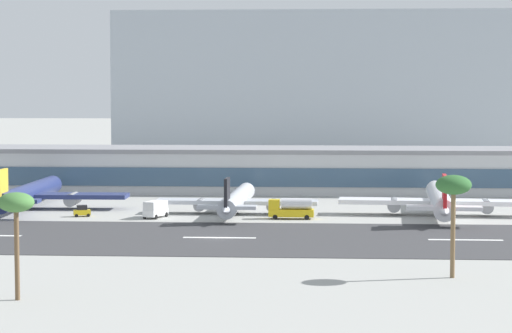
# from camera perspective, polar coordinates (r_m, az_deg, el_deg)

# --- Properties ---
(ground_plane) EXTENTS (1400.00, 1400.00, 0.00)m
(ground_plane) POSITION_cam_1_polar(r_m,az_deg,el_deg) (169.56, -2.27, -3.99)
(ground_plane) COLOR #9E9E99
(runway_strip) EXTENTS (800.00, 38.70, 0.08)m
(runway_strip) POSITION_cam_1_polar(r_m,az_deg,el_deg) (169.96, -2.25, -3.96)
(runway_strip) COLOR #38383A
(runway_strip) RESTS_ON ground_plane
(runway_centreline_dash_4) EXTENTS (12.00, 1.20, 0.01)m
(runway_centreline_dash_4) POSITION_cam_1_polar(r_m,az_deg,el_deg) (169.89, -2.03, -3.94)
(runway_centreline_dash_4) COLOR white
(runway_centreline_dash_4) RESTS_ON runway_strip
(runway_centreline_dash_5) EXTENTS (12.00, 1.20, 0.01)m
(runway_centreline_dash_5) POSITION_cam_1_polar(r_m,az_deg,el_deg) (170.70, 11.48, -3.99)
(runway_centreline_dash_5) COLOR white
(runway_centreline_dash_5) RESTS_ON runway_strip
(terminal_building) EXTENTS (144.06, 21.23, 10.55)m
(terminal_building) POSITION_cam_1_polar(r_m,az_deg,el_deg) (246.49, -0.24, -0.17)
(terminal_building) COLOR #B7BABC
(terminal_building) RESTS_ON ground_plane
(distant_hotel_block) EXTENTS (144.62, 26.30, 49.94)m
(distant_hotel_block) POSITION_cam_1_polar(r_m,az_deg,el_deg) (345.57, 4.29, 4.36)
(distant_hotel_block) COLOR #A8B2BC
(distant_hotel_block) RESTS_ON ground_plane
(airliner_gold_tail_gate_0) EXTENTS (41.00, 45.45, 9.49)m
(airliner_gold_tail_gate_0) POSITION_cam_1_polar(r_m,az_deg,el_deg) (215.39, -12.53, -1.52)
(airliner_gold_tail_gate_0) COLOR navy
(airliner_gold_tail_gate_0) RESTS_ON ground_plane
(airliner_black_tail_gate_1) EXTENTS (31.87, 40.20, 8.39)m
(airliner_black_tail_gate_1) POSITION_cam_1_polar(r_m,az_deg,el_deg) (201.70, -1.09, -1.90)
(airliner_black_tail_gate_1) COLOR silver
(airliner_black_tail_gate_1) RESTS_ON ground_plane
(airliner_red_tail_gate_2) EXTENTS (39.23, 44.77, 9.34)m
(airliner_red_tail_gate_2) POSITION_cam_1_polar(r_m,az_deg,el_deg) (201.98, 10.11, -1.87)
(airliner_red_tail_gate_2) COLOR white
(airliner_red_tail_gate_2) RESTS_ON ground_plane
(service_fuel_truck_0) EXTENTS (8.55, 3.01, 3.95)m
(service_fuel_truck_0) POSITION_cam_1_polar(r_m,az_deg,el_deg) (194.77, 1.95, -2.31)
(service_fuel_truck_0) COLOR gold
(service_fuel_truck_0) RESTS_ON ground_plane
(service_baggage_tug_1) EXTENTS (3.54, 2.67, 2.20)m
(service_baggage_tug_1) POSITION_cam_1_polar(r_m,az_deg,el_deg) (201.11, -9.58, -2.44)
(service_baggage_tug_1) COLOR gold
(service_baggage_tug_1) RESTS_ON ground_plane
(service_box_truck_2) EXTENTS (4.23, 6.45, 3.25)m
(service_box_truck_2) POSITION_cam_1_polar(r_m,az_deg,el_deg) (197.25, -5.56, -2.32)
(service_box_truck_2) COLOR white
(service_box_truck_2) RESTS_ON ground_plane
(palm_tree_0) EXTENTS (4.63, 4.63, 13.37)m
(palm_tree_0) POSITION_cam_1_polar(r_m,az_deg,el_deg) (135.37, 10.84, -1.19)
(palm_tree_0) COLOR brown
(palm_tree_0) RESTS_ON ground_plane
(palm_tree_1) EXTENTS (4.20, 4.20, 12.55)m
(palm_tree_1) POSITION_cam_1_polar(r_m,az_deg,el_deg) (122.06, -13.10, -2.16)
(palm_tree_1) COLOR brown
(palm_tree_1) RESTS_ON ground_plane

